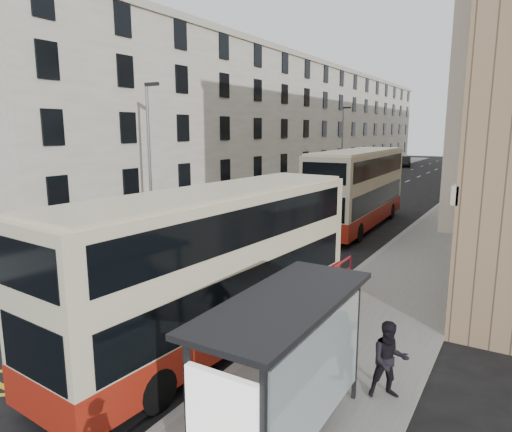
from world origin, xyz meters
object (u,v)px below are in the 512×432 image
Objects in this scene: street_lamp_far at (343,139)px; white_van at (360,174)px; street_lamp_near at (150,149)px; double_decker_front at (219,265)px; pedestrian_far at (304,326)px; pedestrian_mid at (389,360)px; car_red at (470,170)px; bus_shelter at (283,348)px; car_dark at (405,162)px; double_decker_rear at (358,188)px; car_silver at (390,165)px.

street_lamp_far is 4.92m from white_van.
white_van is at bearing 87.68° from street_lamp_near.
double_decker_front reaches higher than pedestrian_far.
car_red is at bearing 63.74° from pedestrian_mid.
bus_shelter is 68.56m from car_dark.
pedestrian_far is (2.56, -0.06, -1.14)m from double_decker_front.
pedestrian_mid is at bearing -175.47° from pedestrian_far.
double_decker_rear is 38.21m from car_red.
double_decker_front is 2.17× the size of car_dark.
street_lamp_far is 1.77× the size of car_red.
bus_shelter is 2.58× the size of pedestrian_far.
pedestrian_mid is 1.01× the size of pedestrian_far.
pedestrian_mid is 0.34× the size of white_van.
car_dark is at bearing 109.31° from white_van.
car_silver is (1.28, 45.57, -3.84)m from street_lamp_near.
pedestrian_mid is 66.14m from car_dark.
double_decker_front reaches higher than pedestrian_mid.
pedestrian_mid reaches higher than white_van.
street_lamp_near is 30.00m from street_lamp_far.
street_lamp_near and street_lamp_far have the same top height.
pedestrian_mid is 2.33m from pedestrian_far.
pedestrian_mid reaches higher than car_silver.
pedestrian_mid is at bearing -31.55° from street_lamp_near.
car_red is (10.27, -0.30, -0.14)m from car_silver.
pedestrian_far is 54.38m from car_red.
street_lamp_far is at bearing 66.39° from car_red.
double_decker_rear is at bearing -77.60° from car_silver.
bus_shelter reaches higher than white_van.
street_lamp_near is 14.42m from double_decker_front.
double_decker_rear is at bearing -53.42° from white_van.
white_van is (-14.47, 42.28, -0.31)m from pedestrian_mid.
double_decker_rear is at bearing 79.98° from pedestrian_mid.
pedestrian_mid is (4.80, -0.69, -1.14)m from double_decker_front.
car_dark is 1.07× the size of car_red.
street_lamp_near reaches higher than bus_shelter.
bus_shelter is 0.88× the size of white_van.
car_red is at bearing 52.91° from street_lamp_far.
car_dark is (-8.29, 47.65, -1.50)m from double_decker_rear.
white_van reaches higher than car_red.
pedestrian_far is (13.54, -39.06, -3.66)m from street_lamp_far.
car_silver is at bearing 11.83° from car_red.
street_lamp_near is 4.82× the size of pedestrian_mid.
white_van is (1.32, 2.59, -3.96)m from street_lamp_far.
double_decker_front reaches higher than car_red.
car_red is at bearing 85.02° from double_decker_rear.
pedestrian_far is at bearing 105.58° from car_red.
car_dark is at bearing 88.80° from street_lamp_near.
car_dark is at bearing 72.12° from pedestrian_mid.
street_lamp_near is 0.76× the size of double_decker_front.
car_dark is at bearing -58.84° from pedestrian_far.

